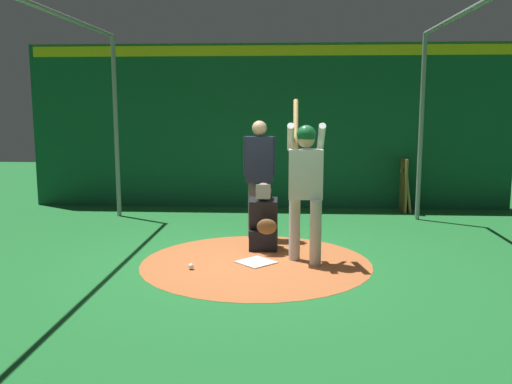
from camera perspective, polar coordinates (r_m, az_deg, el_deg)
The scene contains 10 objects.
ground_plane at distance 7.32m, azimuth -0.00°, elevation -7.37°, with size 25.69×25.69×0.00m, color #1E6B2D.
dirt_circle at distance 7.32m, azimuth -0.00°, elevation -7.35°, with size 3.04×3.04×0.01m, color #B76033.
home_plate at distance 7.31m, azimuth -0.00°, elevation -7.28°, with size 0.42×0.42×0.01m, color white.
batter at distance 7.15m, azimuth 5.14°, elevation 1.30°, with size 0.68×0.49×2.15m.
catcher at distance 7.88m, azimuth 0.81°, elevation -3.29°, with size 0.58×0.40×0.98m.
umpire at distance 8.49m, azimuth 0.35°, elevation 2.05°, with size 0.23×0.49×1.83m.
back_wall at distance 11.19m, azimuth 1.30°, elevation 6.86°, with size 0.22×9.69×3.28m.
cage_frame at distance 7.03m, azimuth -0.00°, elevation 11.20°, with size 6.10×5.63×3.34m.
bat_rack at distance 11.27m, azimuth 15.03°, elevation 0.63°, with size 0.82×0.20×1.05m.
baseball_0 at distance 7.06m, azimuth -6.75°, elevation -7.67°, with size 0.07×0.07×0.07m, color white.
Camera 1 is at (7.01, 0.43, 2.04)m, focal length 38.53 mm.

